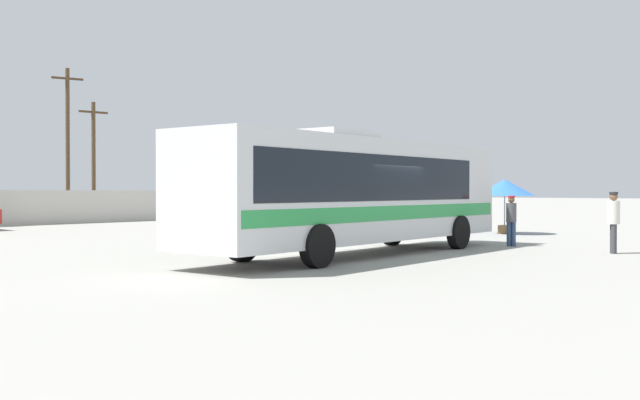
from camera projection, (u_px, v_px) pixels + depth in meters
name	position (u px, v px, depth m)	size (l,w,h in m)	color
ground_plane	(154.00, 239.00, 27.42)	(300.00, 300.00, 0.00)	gray
coach_bus_silver_green	(354.00, 190.00, 20.63)	(12.41, 3.27, 3.45)	silver
attendant_by_bus_door	(511.00, 217.00, 24.03)	(0.42, 0.42, 1.65)	#33476B
passenger_waiting_on_apron	(613.00, 218.00, 21.30)	(0.48, 0.48, 1.78)	#38383D
vendor_umbrella_near_gate_blue	(505.00, 188.00, 30.86)	(2.48, 2.48, 2.28)	gray
utility_pole_near	(94.00, 158.00, 44.14)	(1.80, 0.35, 7.10)	#4C3823
utility_pole_far	(68.00, 142.00, 42.94)	(1.76, 0.63, 8.93)	#4C3823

